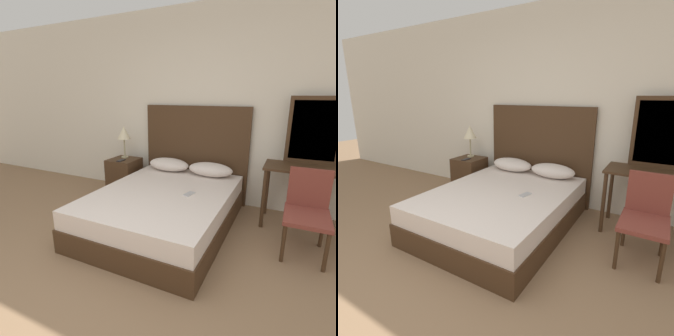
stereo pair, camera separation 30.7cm
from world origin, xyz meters
The scene contains 12 objects.
wall_back centered at (0.00, 2.77, 1.35)m, with size 10.00×0.06×2.70m.
bed centered at (-0.15, 1.68, 0.22)m, with size 1.48×1.98×0.45m.
headboard centered at (-0.15, 2.69, 0.69)m, with size 1.55×0.05×1.38m.
pillow_left centered at (-0.46, 2.46, 0.55)m, with size 0.61×0.31×0.19m.
pillow_right centered at (0.17, 2.46, 0.55)m, with size 0.61×0.31×0.19m.
phone_on_bed centered at (0.15, 1.70, 0.46)m, with size 0.10×0.16×0.01m.
nightstand centered at (-1.19, 2.36, 0.29)m, with size 0.42×0.44×0.57m.
table_lamp centered at (-1.23, 2.45, 0.95)m, with size 0.20×0.20×0.50m.
phone_on_nightstand centered at (-1.16, 2.25, 0.58)m, with size 0.08×0.15×0.01m.
vanity_desk centered at (1.35, 2.37, 0.61)m, with size 0.97×0.50×0.74m.
vanity_mirror centered at (1.35, 2.59, 1.13)m, with size 0.58×0.03×0.79m.
chair centered at (1.34, 1.84, 0.46)m, with size 0.41×0.51×0.82m.
Camera 1 is at (1.14, -0.89, 1.53)m, focal length 28.00 mm.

